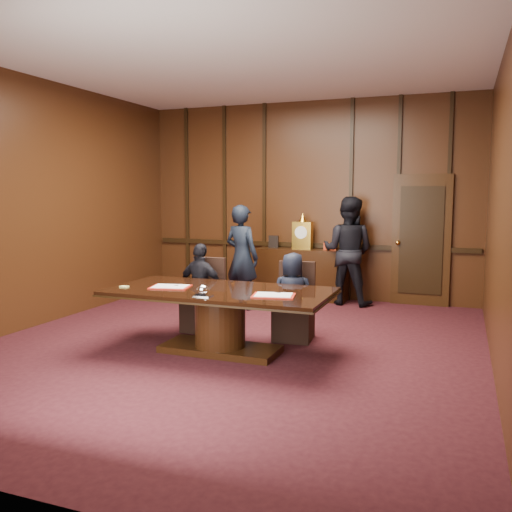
{
  "coord_description": "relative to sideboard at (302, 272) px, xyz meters",
  "views": [
    {
      "loc": [
        2.63,
        -5.95,
        1.89
      ],
      "look_at": [
        0.07,
        0.75,
        1.05
      ],
      "focal_mm": 38.0,
      "sensor_mm": 36.0,
      "label": 1
    }
  ],
  "objects": [
    {
      "name": "conference_table",
      "position": [
        -0.0,
        -3.5,
        0.02
      ],
      "size": [
        2.62,
        1.32,
        0.76
      ],
      "color": "black",
      "rests_on": "ground"
    },
    {
      "name": "witness_left",
      "position": [
        -0.7,
        -1.13,
        0.36
      ],
      "size": [
        0.71,
        0.56,
        1.7
      ],
      "primitive_type": "imported",
      "rotation": [
        0.0,
        0.0,
        2.86
      ],
      "color": "black",
      "rests_on": "ground"
    },
    {
      "name": "folder_right",
      "position": [
        0.72,
        -3.67,
        0.28
      ],
      "size": [
        0.52,
        0.41,
        0.02
      ],
      "rotation": [
        0.0,
        0.0,
        0.2
      ],
      "color": "#AD1D10",
      "rests_on": "conference_table"
    },
    {
      "name": "witness_right",
      "position": [
        0.84,
        -0.16,
        0.43
      ],
      "size": [
        0.96,
        0.78,
        1.83
      ],
      "primitive_type": "imported",
      "rotation": [
        0.0,
        0.0,
        3.03
      ],
      "color": "black",
      "rests_on": "ground"
    },
    {
      "name": "chair_left",
      "position": [
        -0.65,
        -2.62,
        -0.19
      ],
      "size": [
        0.49,
        0.49,
        0.99
      ],
      "rotation": [
        0.0,
        0.0,
        -0.02
      ],
      "color": "black",
      "rests_on": "ground"
    },
    {
      "name": "inkstand",
      "position": [
        -0.0,
        -3.95,
        0.33
      ],
      "size": [
        0.2,
        0.14,
        0.12
      ],
      "color": "white",
      "rests_on": "conference_table"
    },
    {
      "name": "signatory_right",
      "position": [
        0.65,
        -2.7,
        0.08
      ],
      "size": [
        0.61,
        0.45,
        1.14
      ],
      "primitive_type": "imported",
      "rotation": [
        0.0,
        0.0,
        3.31
      ],
      "color": "black",
      "rests_on": "ground"
    },
    {
      "name": "sideboard",
      "position": [
        0.0,
        0.0,
        0.0
      ],
      "size": [
        1.6,
        0.45,
        1.54
      ],
      "color": "black",
      "rests_on": "ground"
    },
    {
      "name": "room",
      "position": [
        0.07,
        -3.12,
        1.24
      ],
      "size": [
        7.0,
        7.04,
        3.5
      ],
      "color": "black",
      "rests_on": "ground"
    },
    {
      "name": "signatory_left",
      "position": [
        -0.65,
        -2.7,
        0.12
      ],
      "size": [
        0.74,
        0.37,
        1.21
      ],
      "primitive_type": "imported",
      "rotation": [
        0.0,
        0.0,
        3.03
      ],
      "color": "black",
      "rests_on": "ground"
    },
    {
      "name": "notepad",
      "position": [
        -1.14,
        -3.78,
        0.28
      ],
      "size": [
        0.1,
        0.08,
        0.01
      ],
      "primitive_type": "cube",
      "rotation": [
        0.0,
        0.0,
        -0.06
      ],
      "color": "#E7DF71",
      "rests_on": "conference_table"
    },
    {
      "name": "chair_right",
      "position": [
        0.64,
        -2.62,
        -0.19
      ],
      "size": [
        0.52,
        0.52,
        0.99
      ],
      "rotation": [
        0.0,
        0.0,
        0.09
      ],
      "color": "black",
      "rests_on": "ground"
    },
    {
      "name": "folder_left",
      "position": [
        -0.61,
        -3.6,
        0.28
      ],
      "size": [
        0.52,
        0.42,
        0.02
      ],
      "rotation": [
        0.0,
        0.0,
        0.21
      ],
      "color": "#AD1D10",
      "rests_on": "conference_table"
    }
  ]
}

